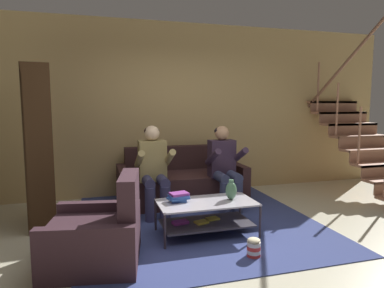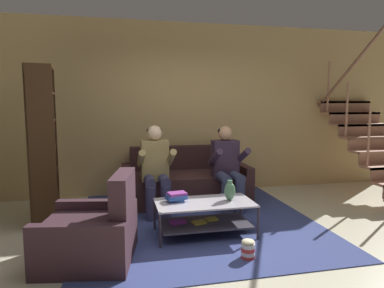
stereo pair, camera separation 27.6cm
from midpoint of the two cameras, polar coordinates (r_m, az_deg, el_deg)
name	(u,v)px [view 1 (the left image)]	position (r m, az deg, el deg)	size (l,w,h in m)	color
ground	(216,248)	(3.86, 1.93, -16.92)	(16.80, 16.80, 0.00)	beige
back_partition	(167,109)	(5.92, -5.45, 5.81)	(8.40, 0.12, 2.90)	tan
staircase_run	(353,128)	(6.64, 24.24, 2.40)	(1.04, 2.69, 2.91)	#AE765A
couch	(181,183)	(5.46, -3.35, -6.56)	(1.94, 0.94, 0.84)	#382122
person_seated_left	(154,167)	(4.76, -8.05, -3.78)	(0.50, 0.58, 1.24)	#353559
person_seated_right	(224,164)	(5.01, 3.85, -3.33)	(0.50, 0.58, 1.22)	#343A59
coffee_table	(206,213)	(4.11, 0.35, -11.39)	(1.14, 0.59, 0.40)	#B9B4C0
area_rug	(194,218)	(4.75, -1.34, -12.19)	(3.00, 3.39, 0.01)	navy
vase	(231,190)	(4.15, 4.64, -7.70)	(0.13, 0.13, 0.24)	#467152
book_stack	(179,197)	(4.07, -4.18, -8.79)	(0.27, 0.21, 0.10)	#345FBB
bookshelf	(37,164)	(4.83, -25.97, -3.08)	(0.43, 0.89, 2.01)	#352112
armchair	(98,236)	(3.58, -17.57, -14.43)	(1.00, 1.01, 0.88)	#37222A
popcorn_tub	(254,247)	(3.64, 8.03, -16.74)	(0.14, 0.14, 0.20)	red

